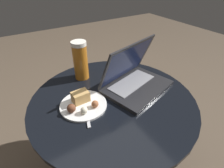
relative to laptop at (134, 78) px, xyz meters
name	(u,v)px	position (x,y,z in m)	size (l,w,h in m)	color
ground_plane	(113,164)	(-0.14, -0.03, -0.58)	(6.00, 6.00, 0.00)	brown
table	(113,117)	(-0.14, -0.03, -0.16)	(0.75, 0.75, 0.54)	#515156
laptop	(134,78)	(0.00, 0.00, 0.00)	(0.36, 0.30, 0.23)	#232326
beer_glass	(80,60)	(-0.18, 0.21, 0.05)	(0.08, 0.08, 0.20)	#C6701E
snack_plate	(82,103)	(-0.28, 0.00, -0.03)	(0.20, 0.20, 0.06)	white
fork	(86,109)	(-0.27, -0.03, -0.04)	(0.08, 0.18, 0.00)	silver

